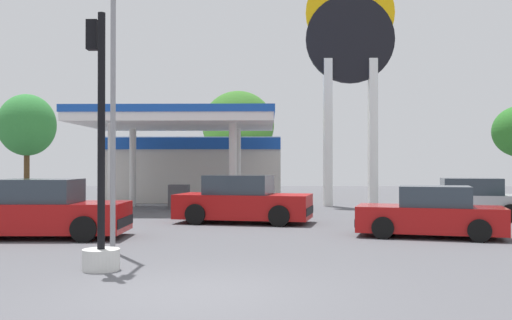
{
  "coord_description": "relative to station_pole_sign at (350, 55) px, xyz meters",
  "views": [
    {
      "loc": [
        1.14,
        -8.79,
        1.97
      ],
      "look_at": [
        0.72,
        11.82,
        2.16
      ],
      "focal_mm": 39.98,
      "sensor_mm": 36.0,
      "label": 1
    }
  ],
  "objects": [
    {
      "name": "ground_plane",
      "position": [
        -5.13,
        -18.68,
        -7.27
      ],
      "size": [
        90.0,
        90.0,
        0.0
      ],
      "primitive_type": "plane",
      "color": "#56565B",
      "rests_on": "ground"
    },
    {
      "name": "gas_station",
      "position": [
        -7.96,
        3.99,
        -5.21
      ],
      "size": [
        9.28,
        13.95,
        4.37
      ],
      "color": "beige",
      "rests_on": "ground"
    },
    {
      "name": "station_pole_sign",
      "position": [
        0.0,
        0.0,
        0.0
      ],
      "size": [
        4.28,
        0.56,
        11.48
      ],
      "color": "white",
      "rests_on": "ground"
    },
    {
      "name": "car_0",
      "position": [
        -4.83,
        -7.99,
        -6.53
      ],
      "size": [
        4.84,
        2.75,
        1.63
      ],
      "color": "black",
      "rests_on": "ground"
    },
    {
      "name": "car_2",
      "position": [
        0.5,
        -11.69,
        -6.64
      ],
      "size": [
        4.2,
        2.58,
        1.4
      ],
      "color": "black",
      "rests_on": "ground"
    },
    {
      "name": "car_3",
      "position": [
        -10.11,
        -12.09,
        -6.55
      ],
      "size": [
        4.5,
        2.11,
        1.6
      ],
      "color": "black",
      "rests_on": "ground"
    },
    {
      "name": "car_4",
      "position": [
        3.28,
        -6.63,
        -6.59
      ],
      "size": [
        4.45,
        2.5,
        1.5
      ],
      "color": "black",
      "rests_on": "ground"
    },
    {
      "name": "traffic_signal_1",
      "position": [
        -7.14,
        -16.81,
        -5.94
      ],
      "size": [
        0.7,
        0.71,
        4.85
      ],
      "color": "silver",
      "rests_on": "ground"
    },
    {
      "name": "tree_0",
      "position": [
        -20.31,
        10.76,
        -2.59
      ],
      "size": [
        3.85,
        3.85,
        6.79
      ],
      "color": "brown",
      "rests_on": "ground"
    },
    {
      "name": "tree_1",
      "position": [
        -5.87,
        8.97,
        -2.76
      ],
      "size": [
        4.6,
        4.6,
        6.73
      ],
      "color": "brown",
      "rests_on": "ground"
    },
    {
      "name": "corner_streetlamp",
      "position": [
        -7.51,
        -14.78,
        -2.88
      ],
      "size": [
        0.24,
        1.48,
        7.37
      ],
      "color": "gray",
      "rests_on": "ground"
    }
  ]
}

